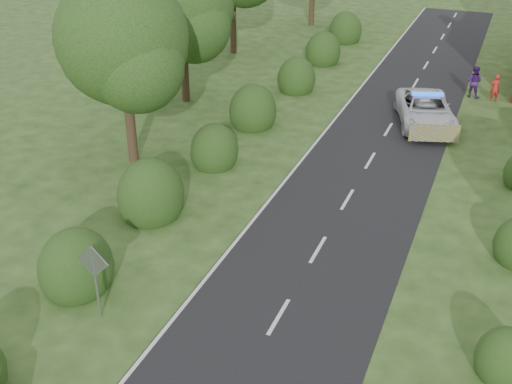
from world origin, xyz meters
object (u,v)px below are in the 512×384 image
at_px(road_sign, 94,272).
at_px(pedestrian_red, 495,88).
at_px(pedestrian_purple, 474,82).
at_px(police_van, 426,110).

height_order(road_sign, pedestrian_red, road_sign).
distance_m(road_sign, pedestrian_purple, 26.14).
xyz_separation_m(road_sign, pedestrian_red, (9.59, 24.45, -0.88)).
height_order(pedestrian_red, pedestrian_purple, pedestrian_purple).
relative_size(police_van, pedestrian_red, 3.98).
height_order(road_sign, police_van, road_sign).
relative_size(road_sign, pedestrian_purple, 1.38).
height_order(police_van, pedestrian_purple, pedestrian_purple).
distance_m(police_van, pedestrian_purple, 5.67).
bearing_deg(police_van, road_sign, -125.91).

